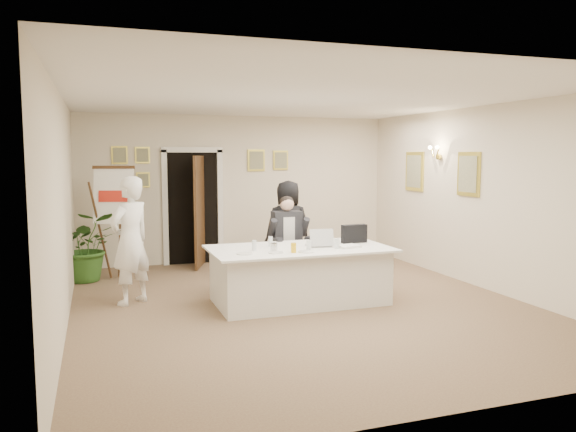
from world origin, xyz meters
The scene contains 28 objects.
floor centered at (0.00, 0.00, 0.00)m, with size 7.00×7.00×0.00m, color brown.
ceiling centered at (0.00, 0.00, 2.80)m, with size 6.00×7.00×0.02m, color white.
wall_back centered at (0.00, 3.50, 1.40)m, with size 6.00×0.10×2.80m, color beige.
wall_front centered at (0.00, -3.50, 1.40)m, with size 6.00×0.10×2.80m, color beige.
wall_left centered at (-3.00, 0.00, 1.40)m, with size 0.10×7.00×2.80m, color beige.
wall_right centered at (3.00, 0.00, 1.40)m, with size 0.10×7.00×2.80m, color beige.
doorway centered at (-0.88, 3.32, 1.04)m, with size 1.14×0.86×2.20m.
pictures_back_wall centered at (-0.80, 3.47, 1.85)m, with size 3.40×0.06×0.80m, color #D6C749, non-canonical shape.
pictures_right_wall centered at (2.97, 1.20, 1.75)m, with size 0.06×2.20×0.80m, color #D6C749, non-canonical shape.
wall_sconce centered at (2.90, 1.20, 2.10)m, with size 0.20×0.30×0.24m, color gold, non-canonical shape.
conference_table centered at (0.02, 0.11, 0.39)m, with size 2.48×1.33×0.78m.
seated_man centered at (0.19, 1.11, 0.72)m, with size 0.61×0.65×1.43m, color black, non-canonical shape.
flip_chart centered at (-2.33, 2.48, 0.85)m, with size 0.66×0.49×1.84m.
standing_man centered at (-2.20, 0.79, 0.88)m, with size 0.64×0.42×1.76m, color white.
standing_woman centered at (0.50, 2.00, 0.81)m, with size 0.79×0.52×1.62m, color black.
potted_palm centered at (-2.80, 2.50, 0.57)m, with size 1.03×0.89×1.15m, color #29541C.
laptop centered at (0.31, 0.13, 0.91)m, with size 0.33×0.36×0.28m, color #B7BABC, non-canonical shape.
laptop_bag centered at (0.92, 0.25, 0.91)m, with size 0.38×0.10×0.27m, color black.
paper_stack centered at (0.67, -0.10, 0.79)m, with size 0.31×0.22×0.03m, color white.
plate_left centered at (-0.83, -0.17, 0.78)m, with size 0.22×0.22×0.01m, color white.
plate_mid centered at (-0.43, -0.23, 0.78)m, with size 0.20×0.20×0.01m, color white.
plate_near centered at (-0.03, -0.28, 0.78)m, with size 0.20×0.20×0.01m, color white.
glass_a centered at (-0.64, 0.05, 0.84)m, with size 0.06×0.06×0.14m, color silver.
glass_b centered at (0.05, -0.18, 0.84)m, with size 0.06×0.06×0.14m, color silver.
glass_c centered at (0.47, -0.15, 0.84)m, with size 0.07×0.07×0.14m, color silver.
glass_d centered at (-0.33, 0.32, 0.84)m, with size 0.06×0.06×0.14m, color silver.
oj_glass centered at (-0.20, -0.26, 0.84)m, with size 0.07×0.07×0.13m, color gold.
steel_jug centered at (-0.41, -0.07, 0.83)m, with size 0.10×0.10×0.11m, color silver.
Camera 1 is at (-2.61, -7.10, 2.04)m, focal length 35.00 mm.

